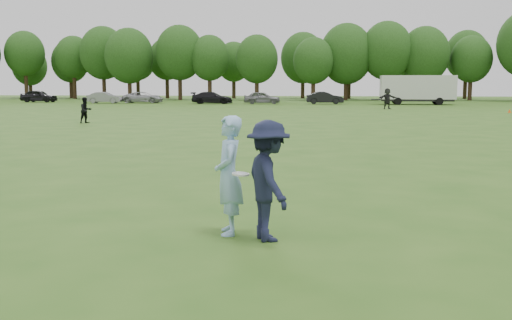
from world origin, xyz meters
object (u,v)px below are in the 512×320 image
object	(u,v)px
player_far_d	(387,99)
car_e	(262,98)
car_d	(212,98)
car_f	(325,98)
thrower	(229,175)
cargo_trailer	(417,88)
defender	(269,181)
car_c	(143,97)
car_b	(105,98)
car_a	(39,96)
player_far_a	(86,110)
field_cone	(510,111)

from	to	relation	value
player_far_d	car_e	world-z (taller)	player_far_d
car_d	car_f	bearing A→B (deg)	-88.08
thrower	cargo_trailer	bearing A→B (deg)	156.20
player_far_d	car_e	bearing A→B (deg)	119.85
defender	car_c	world-z (taller)	defender
car_c	car_e	bearing A→B (deg)	-97.69
thrower	car_f	size ratio (longest dim) A/B	0.45
thrower	defender	size ratio (longest dim) A/B	1.02
car_d	car_c	bearing A→B (deg)	79.72
player_far_d	car_f	distance (m)	13.49
car_b	car_d	distance (m)	12.81
car_c	car_d	world-z (taller)	car_d
car_a	thrower	bearing A→B (deg)	-148.57
car_b	car_d	size ratio (longest dim) A/B	0.86
car_d	car_f	world-z (taller)	car_f
defender	car_a	xyz separation A→B (m)	(-34.79, 61.53, -0.18)
player_far_a	cargo_trailer	xyz separation A→B (m)	(24.10, 33.59, 1.00)
car_f	car_b	bearing A→B (deg)	87.64
cargo_trailer	car_e	bearing A→B (deg)	-179.35
car_f	cargo_trailer	size ratio (longest dim) A/B	0.47
car_c	cargo_trailer	distance (m)	31.55
player_far_d	car_d	world-z (taller)	player_far_d
player_far_a	car_c	world-z (taller)	player_far_a
car_e	car_b	bearing A→B (deg)	82.93
defender	cargo_trailer	bearing A→B (deg)	-34.92
car_c	defender	bearing A→B (deg)	-163.16
defender	field_cone	bearing A→B (deg)	-45.14
car_b	field_cone	distance (m)	44.12
player_far_a	car_e	size ratio (longest dim) A/B	0.37
car_c	cargo_trailer	xyz separation A→B (m)	(31.51, -1.12, 1.12)
thrower	defender	distance (m)	0.73
thrower	cargo_trailer	xyz separation A→B (m)	(11.19, 58.65, 0.82)
car_a	car_c	size ratio (longest dim) A/B	0.93
thrower	car_e	bearing A→B (deg)	172.89
thrower	player_far_a	bearing A→B (deg)	-165.74
car_e	car_d	bearing A→B (deg)	83.69
car_a	car_f	size ratio (longest dim) A/B	1.05
thrower	car_d	world-z (taller)	thrower
car_e	thrower	bearing A→B (deg)	178.64
defender	car_c	distance (m)	63.63
player_far_a	player_far_d	bearing A→B (deg)	-4.97
car_a	cargo_trailer	bearing A→B (deg)	-90.96
car_d	cargo_trailer	world-z (taller)	cargo_trailer
car_f	player_far_a	bearing A→B (deg)	153.90
player_far_d	field_cone	size ratio (longest dim) A/B	6.38
car_b	car_e	xyz separation A→B (m)	(18.54, 0.06, 0.05)
player_far_d	car_f	xyz separation A→B (m)	(-5.78, 12.19, -0.26)
defender	car_a	world-z (taller)	defender
defender	car_d	bearing A→B (deg)	-12.83
player_far_a	car_b	distance (m)	35.32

